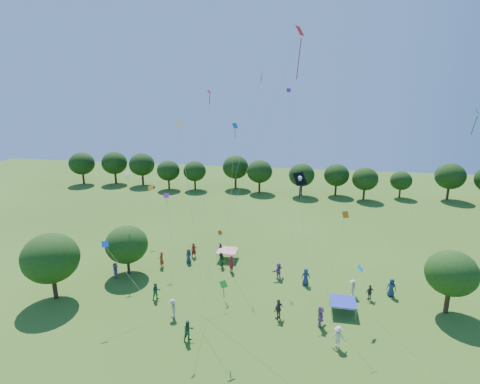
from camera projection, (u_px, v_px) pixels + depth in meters
name	position (u px, v px, depth m)	size (l,w,h in m)	color
near_tree_west	(51.00, 258.00, 34.05)	(5.07, 5.07, 6.38)	#422B19
near_tree_north	(127.00, 244.00, 39.13)	(4.40, 4.40, 5.28)	#422B19
near_tree_east	(452.00, 273.00, 31.88)	(4.29, 4.29, 5.72)	#422B19
treeline	(270.00, 172.00, 71.30)	(88.01, 8.77, 6.77)	#422B19
tent_red_stripe	(227.00, 251.00, 43.10)	(2.20, 2.20, 1.10)	red
tent_blue	(343.00, 302.00, 32.62)	(2.20, 2.20, 1.10)	#1A2FAB
crowd_person_0	(306.00, 277.00, 37.34)	(0.88, 0.47, 1.78)	navy
crowd_person_1	(162.00, 260.00, 41.14)	(0.67, 0.43, 1.80)	#A02B1D
crowd_person_2	(221.00, 260.00, 41.08)	(0.84, 0.45, 1.70)	#22502C
crowd_person_3	(173.00, 308.00, 31.91)	(1.11, 0.50, 1.70)	#AFA28C
crowd_person_4	(370.00, 292.00, 34.68)	(0.88, 0.40, 1.50)	#453937
crowd_person_5	(278.00, 271.00, 38.65)	(1.63, 0.58, 1.75)	#975B9C
crowd_person_6	(391.00, 287.00, 35.26)	(0.88, 0.48, 1.79)	navy
crowd_person_7	(232.00, 264.00, 40.07)	(0.70, 0.45, 1.87)	maroon
crowd_person_8	(156.00, 291.00, 34.70)	(0.82, 0.44, 1.66)	#275D2F
crowd_person_9	(353.00, 288.00, 35.25)	(1.09, 0.49, 1.66)	beige
crowd_person_10	(279.00, 309.00, 31.72)	(1.07, 0.49, 1.82)	#433835
crowd_person_11	(115.00, 270.00, 38.78)	(1.54, 0.55, 1.65)	#AC64A2
crowd_person_12	(189.00, 256.00, 42.21)	(0.82, 0.44, 1.66)	navy
crowd_person_13	(194.00, 250.00, 43.63)	(0.65, 0.42, 1.74)	maroon
crowd_person_14	(188.00, 331.00, 28.89)	(0.86, 0.46, 1.74)	#22512A
crowd_person_15	(338.00, 337.00, 28.17)	(1.14, 0.51, 1.75)	beige
crowd_person_16	(221.00, 249.00, 44.01)	(0.94, 0.43, 1.61)	#48403A
crowd_person_17	(321.00, 316.00, 30.73)	(1.64, 0.59, 1.76)	#AB63A4
pirate_kite	(300.00, 181.00, 33.49)	(2.06, 5.83, 10.39)	black
red_high_kite	(282.00, 83.00, 28.76)	(8.35, 2.26, 22.19)	red
small_kite_0	(217.00, 245.00, 34.13)	(1.00, 4.47, 5.00)	#E2440D
small_kite_1	(246.00, 134.00, 41.52)	(4.37, 4.95, 19.72)	#F72D0D
small_kite_2	(187.00, 178.00, 31.17)	(2.70, 2.72, 15.09)	gold
small_kite_3	(221.00, 289.00, 27.33)	(3.05, 2.93, 4.25)	#18891B
small_kite_4	(233.00, 152.00, 38.49)	(1.21, 0.67, 14.40)	#1382C4
small_kite_5	(290.00, 143.00, 39.24)	(1.55, 7.14, 17.83)	#A41BA3
small_kite_6	(130.00, 190.00, 38.99)	(1.81, 1.83, 9.47)	silver
small_kite_7	(357.00, 271.00, 30.73)	(3.14, 0.72, 3.68)	#0D8CD0
small_kite_8	(207.00, 138.00, 40.71)	(0.91, 1.82, 17.61)	red
small_kite_9	(342.00, 230.00, 29.55)	(1.36, 1.36, 8.45)	orange
small_kite_10	(154.00, 195.00, 47.17)	(5.71, 5.15, 5.87)	#C38011
small_kite_11	(434.00, 179.00, 25.55)	(4.89, 6.99, 16.49)	#167C20
small_kite_12	(111.00, 252.00, 31.14)	(3.92, 0.59, 5.43)	blue
small_kite_13	(167.00, 203.00, 40.31)	(0.92, 0.51, 6.89)	#961998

